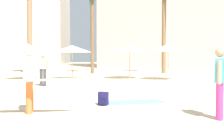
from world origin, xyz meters
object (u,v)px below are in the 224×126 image
Objects in this scene: person_far_left at (28,78)px; person_near_right at (220,80)px; cafe_umbrella_3 at (168,48)px; cafe_umbrella_4 at (25,47)px; beach_towel at (134,102)px; cafe_umbrella_1 at (72,49)px; cafe_umbrella_2 at (130,48)px; person_mid_left at (43,68)px; backpack at (103,99)px.

person_far_left is 1.69× the size of person_near_right.
cafe_umbrella_4 reaches higher than cafe_umbrella_3.
beach_towel is (6.24, -8.33, -2.18)m from cafe_umbrella_4.
cafe_umbrella_1 is at bearing 86.14° from person_far_left.
cafe_umbrella_4 is at bearing -176.43° from cafe_umbrella_2.
cafe_umbrella_2 is at bearing 65.63° from person_far_left.
cafe_umbrella_2 is 1.04× the size of cafe_umbrella_3.
cafe_umbrella_1 is at bearing 176.18° from cafe_umbrella_3.
cafe_umbrella_3 reaches higher than person_mid_left.
backpack is 2.40m from person_far_left.
cafe_umbrella_4 is 10.55m from person_far_left.
cafe_umbrella_3 is 0.80× the size of person_far_left.
person_far_left is at bearing -109.74° from cafe_umbrella_2.
beach_towel is at bearing 23.79° from person_far_left.
cafe_umbrella_4 reaches higher than cafe_umbrella_2.
beach_towel is at bearing -69.23° from cafe_umbrella_1.
person_near_right is at bearing -51.61° from beach_towel.
beach_towel is 4.74× the size of backpack.
cafe_umbrella_1 is 1.07× the size of cafe_umbrella_4.
cafe_umbrella_4 is at bearing -140.88° from person_mid_left.
backpack is 0.24× the size of person_near_right.
cafe_umbrella_3 is at bearing 176.65° from backpack.
cafe_umbrella_2 is at bearing 85.30° from beach_towel.
cafe_umbrella_1 reaches higher than beach_towel.
backpack is at bearing -100.75° from cafe_umbrella_2.
person_near_right is at bearing -84.33° from cafe_umbrella_2.
cafe_umbrella_3 is at bearing -2.85° from cafe_umbrella_4.
cafe_umbrella_1 is at bearing -172.90° from cafe_umbrella_2.
cafe_umbrella_3 is at bearing 52.46° from person_far_left.
cafe_umbrella_4 is 13.40m from person_near_right.
cafe_umbrella_1 is 3.90m from person_mid_left.
cafe_umbrella_3 is 1.40× the size of person_mid_left.
cafe_umbrella_2 is 1.46× the size of person_mid_left.
person_near_right is at bearing 80.79° from backpack.
cafe_umbrella_1 reaches higher than backpack.
cafe_umbrella_4 reaches higher than person_far_left.
cafe_umbrella_2 is 1.39× the size of person_near_right.
backpack is 0.25× the size of person_mid_left.
backpack is at bearing -154.91° from beach_towel.
cafe_umbrella_3 is at bearing -20.47° from cafe_umbrella_2.
person_near_right is at bearing -52.82° from cafe_umbrella_4.
beach_towel is 3.55m from person_far_left.
cafe_umbrella_4 is 1.40× the size of person_near_right.
beach_towel is 6.36m from person_mid_left.
person_near_right is at bearing -97.37° from cafe_umbrella_3.
cafe_umbrella_1 is at bearing 110.77° from beach_towel.
person_mid_left is (-3.15, 5.18, 0.72)m from backpack.
cafe_umbrella_2 is at bearing 159.53° from cafe_umbrella_3.
person_far_left is at bearing 20.06° from person_mid_left.
person_near_right reaches higher than person_mid_left.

